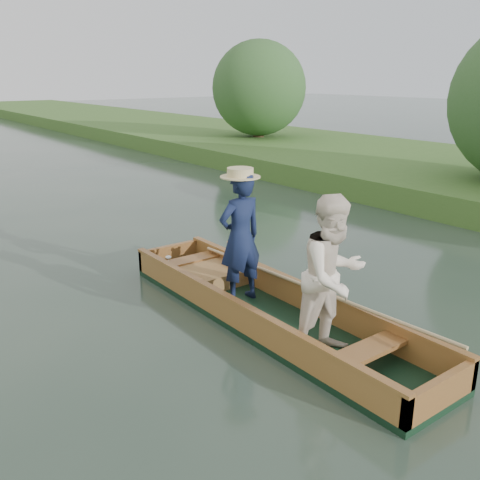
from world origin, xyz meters
TOP-DOWN VIEW (x-y plane):
  - ground at (0.00, 0.00)m, footprint 120.00×120.00m
  - trees_far at (9.42, 6.41)m, footprint 4.70×14.97m
  - punt at (-0.00, -0.22)m, footprint 1.12×5.00m

SIDE VIEW (x-z plane):
  - ground at x=0.00m, z-range 0.00..0.00m
  - punt at x=0.00m, z-range -0.27..1.60m
  - trees_far at x=9.42m, z-range 0.20..4.61m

